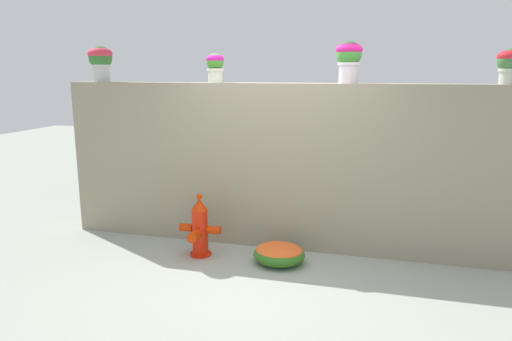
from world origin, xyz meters
name	(u,v)px	position (x,y,z in m)	size (l,w,h in m)	color
ground_plane	(260,272)	(0.00, 0.00, 0.00)	(24.00, 24.00, 0.00)	#9CA194
stone_wall	(279,166)	(0.00, 0.94, 1.03)	(5.64, 0.41, 2.07)	gray
potted_plant_0	(100,60)	(-2.47, 0.94, 2.36)	(0.32, 0.32, 0.47)	silver
potted_plant_1	(215,65)	(-0.84, 0.95, 2.29)	(0.23, 0.23, 0.36)	beige
potted_plant_2	(349,57)	(0.82, 0.93, 2.36)	(0.31, 0.31, 0.48)	silver
potted_plant_3	(510,62)	(2.53, 0.96, 2.30)	(0.27, 0.27, 0.38)	beige
fire_hydrant	(200,229)	(-0.83, 0.27, 0.34)	(0.52, 0.40, 0.76)	red
flower_bush_left	(279,253)	(0.15, 0.28, 0.13)	(0.60, 0.54, 0.24)	#316A1F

